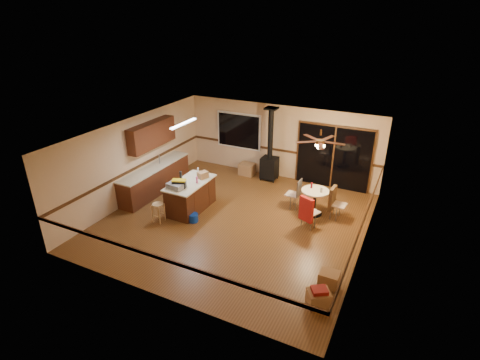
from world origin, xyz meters
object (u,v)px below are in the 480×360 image
Objects in this scene: toolbox_grey at (175,186)px; box_under_window at (247,169)px; bar_stool at (159,213)px; box_corner_a at (319,298)px; blue_bucket at (193,218)px; dining_table at (315,198)px; chair_near at (307,209)px; chair_right at (333,199)px; kitchen_island at (191,196)px; chair_left at (296,191)px; toolbox_black at (179,184)px; wood_stove at (270,160)px; box_corner_b at (329,279)px.

toolbox_grey reaches higher than box_under_window.
box_corner_a is (4.98, -1.26, -0.11)m from bar_stool.
blue_bucket is 0.36× the size of dining_table.
dining_table is (3.55, 1.89, -0.45)m from toolbox_grey.
blue_bucket is at bearing -89.34° from box_under_window.
chair_near and chair_right have the same top height.
bar_stool is 4.20m from box_under_window.
toolbox_grey reaches higher than blue_bucket.
dining_table is at bearing 33.14° from blue_bucket.
dining_table is (3.41, 1.35, 0.07)m from kitchen_island.
chair_near is (3.58, 1.02, -0.38)m from toolbox_grey.
chair_right is (3.93, 1.41, 0.14)m from kitchen_island.
toolbox_grey is 0.85× the size of bar_stool.
box_under_window is 1.21× the size of box_corner_a.
chair_near is at bearing 112.08° from box_corner_a.
chair_left reaches higher than bar_stool.
toolbox_black is 3.94m from dining_table.
chair_near reaches higher than box_corner_a.
kitchen_island is 3.33m from wood_stove.
toolbox_grey is 1.28× the size of toolbox_black.
box_corner_a is (1.74, -3.72, -0.42)m from chair_left.
toolbox_grey is at bearing -120.47° from toolbox_black.
toolbox_black is at bearing -147.05° from chair_left.
toolbox_grey is at bearing -111.80° from wood_stove.
chair_near is 1.57× the size of box_corner_a.
toolbox_grey is 0.69× the size of chair_right.
blue_bucket is 3.69m from box_under_window.
chair_right is 1.29× the size of box_under_window.
chair_right is at bearing 99.61° from box_corner_a.
chair_right is at bearing 62.11° from chair_near.
toolbox_black is (-1.37, -3.48, 0.28)m from wood_stove.
kitchen_island is 3.17m from chair_left.
toolbox_grey reaches higher than kitchen_island.
chair_near is (0.03, -0.87, 0.07)m from dining_table.
kitchen_island reaches higher than box_corner_a.
chair_left is at bearing 120.43° from box_corner_b.
box_corner_a is at bearing -22.27° from blue_bucket.
chair_right reaches higher than box_under_window.
toolbox_black is 0.70× the size of box_under_window.
kitchen_island is 3.14m from box_under_window.
dining_table is at bearing 28.03° from toolbox_grey.
box_under_window is 6.79m from box_corner_a.
kitchen_island is 5.91× the size of blue_bucket.
chair_right is 1.57× the size of box_corner_a.
box_corner_a is (1.14, -3.62, -0.36)m from dining_table.
bar_stool is 5.14m from box_corner_a.
blue_bucket is (0.45, -0.59, -0.33)m from kitchen_island.
blue_bucket is (-0.85, -3.64, -0.61)m from wood_stove.
box_corner_b is (4.67, -1.16, -0.83)m from toolbox_black.
toolbox_black reaches higher than bar_stool.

